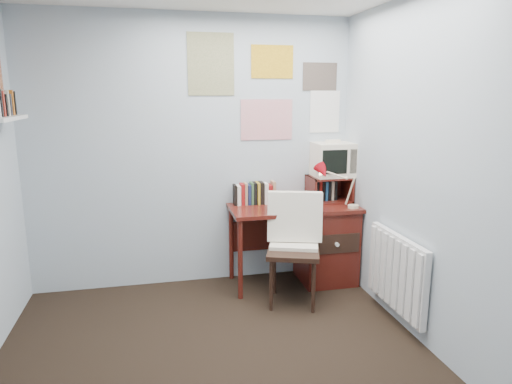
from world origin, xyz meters
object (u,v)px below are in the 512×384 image
desk (320,240)px  radiator (397,272)px  desk_lamp (354,189)px  crt_tv (332,158)px  tv_riser (329,189)px  wall_shelf (2,118)px  desk_chair (293,252)px

desk → radiator: (0.29, -0.93, 0.01)m
desk_lamp → crt_tv: bearing=118.5°
tv_riser → crt_tv: (0.03, 0.02, 0.30)m
tv_riser → wall_shelf: size_ratio=0.65×
desk → desk_lamp: size_ratio=3.32×
desk → radiator: bearing=-72.8°
desk_lamp → wall_shelf: 2.90m
desk_chair → desk: bearing=65.9°
tv_riser → radiator: tv_riser is taller
desk → crt_tv: bearing=41.0°
crt_tv → desk_lamp: bearing=-73.1°
crt_tv → radiator: crt_tv is taller
tv_riser → crt_tv: size_ratio=1.08×
desk_chair → desk_lamp: bearing=39.8°
tv_riser → radiator: 1.15m
desk_lamp → radiator: 0.91m
desk → desk_chair: desk_chair is taller
desk → desk_chair: (-0.40, -0.42, 0.06)m
desk_chair → wall_shelf: 2.46m
desk_chair → crt_tv: 1.06m
desk_lamp → radiator: (0.04, -0.75, -0.52)m
desk → tv_riser: (0.12, 0.11, 0.48)m
radiator → wall_shelf: size_ratio=1.29×
radiator → desk_chair: bearing=143.6°
radiator → wall_shelf: (-2.86, 0.55, 1.20)m
desk_lamp → tv_riser: bearing=125.0°
crt_tv → radiator: size_ratio=0.46×
tv_riser → desk_lamp: bearing=-66.9°
desk → radiator: desk is taller
desk_lamp → crt_tv: (-0.09, 0.31, 0.25)m
tv_riser → radiator: bearing=-80.7°
desk → tv_riser: 0.51m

